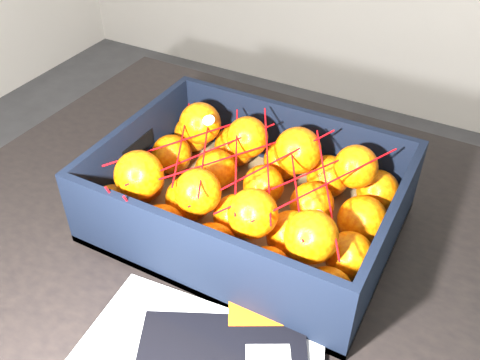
% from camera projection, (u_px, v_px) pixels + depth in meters
% --- Properties ---
extents(table, '(1.21, 0.82, 0.75)m').
position_uv_depth(table, '(292.00, 279.00, 0.89)').
color(table, black).
rests_on(table, ground).
extents(produce_crate, '(0.45, 0.33, 0.13)m').
position_uv_depth(produce_crate, '(249.00, 204.00, 0.83)').
color(produce_crate, olive).
rests_on(produce_crate, table).
extents(clementine_heap, '(0.43, 0.31, 0.13)m').
position_uv_depth(clementine_heap, '(247.00, 193.00, 0.82)').
color(clementine_heap, '#E65F04').
rests_on(clementine_heap, produce_crate).
extents(mesh_net, '(0.37, 0.30, 0.09)m').
position_uv_depth(mesh_net, '(242.00, 165.00, 0.78)').
color(mesh_net, red).
rests_on(mesh_net, clementine_heap).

